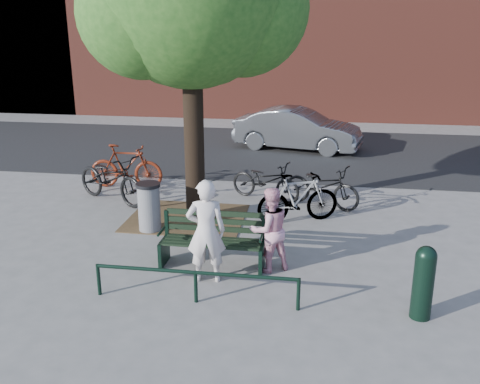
% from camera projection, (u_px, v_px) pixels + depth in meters
% --- Properties ---
extents(ground, '(90.00, 90.00, 0.00)m').
position_uv_depth(ground, '(212.00, 267.00, 9.04)').
color(ground, gray).
rests_on(ground, ground).
extents(dirt_pit, '(2.40, 2.00, 0.02)m').
position_uv_depth(dirt_pit, '(187.00, 218.00, 11.25)').
color(dirt_pit, brown).
rests_on(dirt_pit, ground).
extents(road, '(40.00, 7.00, 0.01)m').
position_uv_depth(road, '(266.00, 151.00, 17.03)').
color(road, black).
rests_on(road, ground).
extents(park_bench, '(1.74, 0.54, 0.97)m').
position_uv_depth(park_bench, '(213.00, 239.00, 8.96)').
color(park_bench, black).
rests_on(park_bench, ground).
extents(guard_railing, '(3.06, 0.06, 0.51)m').
position_uv_depth(guard_railing, '(196.00, 277.00, 7.78)').
color(guard_railing, black).
rests_on(guard_railing, ground).
extents(person_left, '(0.68, 0.51, 1.68)m').
position_uv_depth(person_left, '(206.00, 231.00, 8.32)').
color(person_left, silver).
rests_on(person_left, ground).
extents(person_right, '(0.87, 0.82, 1.43)m').
position_uv_depth(person_right, '(269.00, 230.00, 8.73)').
color(person_right, pink).
rests_on(person_right, ground).
extents(bollard, '(0.29, 0.29, 1.08)m').
position_uv_depth(bollard, '(424.00, 280.00, 7.33)').
color(bollard, black).
rests_on(bollard, ground).
extents(litter_bin, '(0.48, 0.48, 0.98)m').
position_uv_depth(litter_bin, '(149.00, 207.00, 10.45)').
color(litter_bin, gray).
rests_on(litter_bin, ground).
extents(bicycle_a, '(2.20, 1.66, 1.11)m').
position_uv_depth(bicycle_a, '(111.00, 178.00, 12.13)').
color(bicycle_a, black).
rests_on(bicycle_a, ground).
extents(bicycle_b, '(1.84, 0.57, 1.10)m').
position_uv_depth(bicycle_b, '(126.00, 166.00, 13.13)').
color(bicycle_b, '#5F1D0D').
rests_on(bicycle_b, ground).
extents(bicycle_c, '(1.82, 1.19, 0.90)m').
position_uv_depth(bicycle_c, '(266.00, 181.00, 12.31)').
color(bicycle_c, black).
rests_on(bicycle_c, ground).
extents(bicycle_d, '(1.78, 1.12, 1.04)m').
position_uv_depth(bicycle_d, '(298.00, 198.00, 10.89)').
color(bicycle_d, gray).
rests_on(bicycle_d, ground).
extents(bicycle_e, '(1.90, 1.37, 0.95)m').
position_uv_depth(bicycle_e, '(322.00, 186.00, 11.85)').
color(bicycle_e, black).
rests_on(bicycle_e, ground).
extents(parked_car, '(4.21, 2.24, 1.32)m').
position_uv_depth(parked_car, '(297.00, 129.00, 17.05)').
color(parked_car, slate).
rests_on(parked_car, ground).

